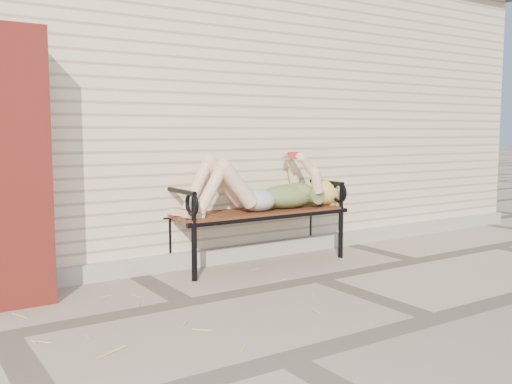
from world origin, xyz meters
TOP-DOWN VIEW (x-y plane):
  - ground at (0.00, 0.00)m, footprint 80.00×80.00m
  - house_wall at (0.00, 3.00)m, footprint 8.00×4.00m
  - foundation_strip at (0.00, 0.97)m, footprint 8.00×0.10m
  - brick_pillar at (-2.30, 0.75)m, footprint 0.50×0.50m
  - garden_bench at (-0.10, 0.89)m, footprint 1.86×0.74m
  - reading_woman at (-0.08, 0.74)m, footprint 1.75×0.40m
  - straw_scatter at (-1.73, -0.28)m, footprint 3.03×1.64m

SIDE VIEW (x-z plane):
  - ground at x=0.00m, z-range 0.00..0.00m
  - straw_scatter at x=-1.73m, z-range 0.00..0.01m
  - foundation_strip at x=0.00m, z-range 0.00..0.15m
  - garden_bench at x=-0.10m, z-range 0.07..1.27m
  - reading_woman at x=-0.08m, z-range 0.44..0.99m
  - brick_pillar at x=-2.30m, z-range 0.00..2.00m
  - house_wall at x=0.00m, z-range 0.00..3.00m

